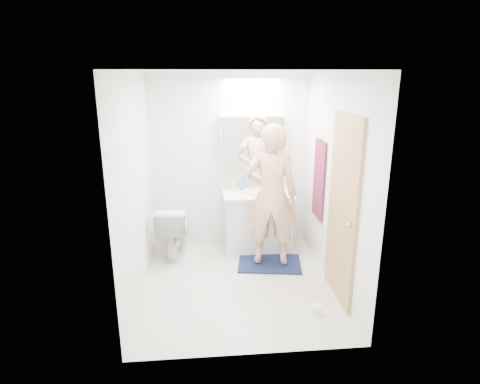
{
  "coord_description": "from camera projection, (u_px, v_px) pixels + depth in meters",
  "views": [
    {
      "loc": [
        -0.36,
        -4.17,
        2.36
      ],
      "look_at": [
        0.05,
        0.25,
        1.05
      ],
      "focal_mm": 29.63,
      "sensor_mm": 36.0,
      "label": 1
    }
  ],
  "objects": [
    {
      "name": "soap_bottle_b",
      "position": [
        243.0,
        183.0,
        5.53
      ],
      "size": [
        0.09,
        0.09,
        0.18
      ],
      "primitive_type": "imported",
      "rotation": [
        0.0,
        0.0,
        -0.19
      ],
      "color": "#558CB7",
      "rests_on": "countertop"
    },
    {
      "name": "toilet_paper_roll",
      "position": [
        316.0,
        310.0,
        4.06
      ],
      "size": [
        0.11,
        0.11,
        0.1
      ],
      "primitive_type": "cylinder",
      "color": "white",
      "rests_on": "floor"
    },
    {
      "name": "person",
      "position": [
        271.0,
        195.0,
        4.88
      ],
      "size": [
        0.71,
        0.52,
        1.78
      ],
      "primitive_type": "imported",
      "rotation": [
        0.0,
        0.0,
        2.99
      ],
      "color": "tan",
      "rests_on": "bath_rug"
    },
    {
      "name": "vanity_cabinet",
      "position": [
        257.0,
        222.0,
        5.52
      ],
      "size": [
        0.9,
        0.55,
        0.78
      ],
      "primitive_type": "cube",
      "color": "silver",
      "rests_on": "floor"
    },
    {
      "name": "sink_basin",
      "position": [
        257.0,
        191.0,
        5.43
      ],
      "size": [
        0.36,
        0.36,
        0.03
      ],
      "primitive_type": "cylinder",
      "color": "silver",
      "rests_on": "countertop"
    },
    {
      "name": "door",
      "position": [
        343.0,
        210.0,
        4.16
      ],
      "size": [
        0.04,
        0.8,
        2.0
      ],
      "primitive_type": "cube",
      "color": "tan",
      "rests_on": "wall_right"
    },
    {
      "name": "faucet",
      "position": [
        256.0,
        183.0,
        5.59
      ],
      "size": [
        0.02,
        0.02,
        0.16
      ],
      "primitive_type": "cylinder",
      "color": "silver",
      "rests_on": "countertop"
    },
    {
      "name": "wall_right",
      "position": [
        335.0,
        183.0,
        4.44
      ],
      "size": [
        0.0,
        2.5,
        2.5
      ],
      "primitive_type": "plane",
      "rotation": [
        1.57,
        0.0,
        -1.57
      ],
      "color": "white",
      "rests_on": "floor"
    },
    {
      "name": "soap_bottle_a",
      "position": [
        234.0,
        183.0,
        5.49
      ],
      "size": [
        0.11,
        0.11,
        0.21
      ],
      "primitive_type": "imported",
      "rotation": [
        0.0,
        0.0,
        0.52
      ],
      "color": "beige",
      "rests_on": "countertop"
    },
    {
      "name": "towel",
      "position": [
        319.0,
        179.0,
        4.99
      ],
      "size": [
        0.02,
        0.42,
        1.0
      ],
      "primitive_type": "cube",
      "color": "#1B133E",
      "rests_on": "wall_right"
    },
    {
      "name": "mirror_panel",
      "position": [
        253.0,
        142.0,
        5.33
      ],
      "size": [
        0.84,
        0.01,
        0.66
      ],
      "primitive_type": "cube",
      "color": "silver",
      "rests_on": "medicine_cabinet"
    },
    {
      "name": "floor",
      "position": [
        238.0,
        283.0,
        4.68
      ],
      "size": [
        2.5,
        2.5,
        0.0
      ],
      "primitive_type": "plane",
      "color": "silver",
      "rests_on": "ground"
    },
    {
      "name": "door_knob",
      "position": [
        349.0,
        225.0,
        3.88
      ],
      "size": [
        0.06,
        0.06,
        0.06
      ],
      "primitive_type": "sphere",
      "color": "gold",
      "rests_on": "door"
    },
    {
      "name": "wall_back",
      "position": [
        230.0,
        162.0,
        5.53
      ],
      "size": [
        2.5,
        0.0,
        2.5
      ],
      "primitive_type": "plane",
      "rotation": [
        1.57,
        0.0,
        0.0
      ],
      "color": "white",
      "rests_on": "floor"
    },
    {
      "name": "toothbrush_cup",
      "position": [
        270.0,
        186.0,
        5.56
      ],
      "size": [
        0.12,
        0.12,
        0.09
      ],
      "primitive_type": "imported",
      "rotation": [
        0.0,
        0.0,
        0.35
      ],
      "color": "#3B4CB1",
      "rests_on": "countertop"
    },
    {
      "name": "towel_hook",
      "position": [
        320.0,
        138.0,
        4.84
      ],
      "size": [
        0.07,
        0.02,
        0.02
      ],
      "primitive_type": "cylinder",
      "rotation": [
        0.0,
        1.57,
        0.0
      ],
      "color": "silver",
      "rests_on": "wall_right"
    },
    {
      "name": "toilet",
      "position": [
        174.0,
        230.0,
        5.32
      ],
      "size": [
        0.47,
        0.74,
        0.72
      ],
      "primitive_type": "imported",
      "rotation": [
        0.0,
        0.0,
        3.04
      ],
      "color": "white",
      "rests_on": "floor"
    },
    {
      "name": "wall_left",
      "position": [
        136.0,
        188.0,
        4.24
      ],
      "size": [
        0.0,
        2.5,
        2.5
      ],
      "primitive_type": "plane",
      "rotation": [
        1.57,
        0.0,
        1.57
      ],
      "color": "white",
      "rests_on": "floor"
    },
    {
      "name": "ceiling",
      "position": [
        237.0,
        71.0,
        4.0
      ],
      "size": [
        2.5,
        2.5,
        0.0
      ],
      "primitive_type": "plane",
      "rotation": [
        3.14,
        0.0,
        0.0
      ],
      "color": "white",
      "rests_on": "floor"
    },
    {
      "name": "medicine_cabinet",
      "position": [
        252.0,
        141.0,
        5.4
      ],
      "size": [
        0.88,
        0.14,
        0.7
      ],
      "primitive_type": "cube",
      "color": "white",
      "rests_on": "wall_back"
    },
    {
      "name": "bath_rug",
      "position": [
        269.0,
        263.0,
        5.14
      ],
      "size": [
        0.87,
        0.66,
        0.02
      ],
      "primitive_type": "cube",
      "rotation": [
        0.0,
        0.0,
        -0.15
      ],
      "color": "#131E3D",
      "rests_on": "floor"
    },
    {
      "name": "countertop",
      "position": [
        258.0,
        194.0,
        5.41
      ],
      "size": [
        0.95,
        0.58,
        0.04
      ],
      "primitive_type": "cube",
      "color": "white",
      "rests_on": "vanity_cabinet"
    },
    {
      "name": "wall_front",
      "position": [
        251.0,
        227.0,
        3.15
      ],
      "size": [
        2.5,
        0.0,
        2.5
      ],
      "primitive_type": "plane",
      "rotation": [
        -1.57,
        0.0,
        0.0
      ],
      "color": "white",
      "rests_on": "floor"
    }
  ]
}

